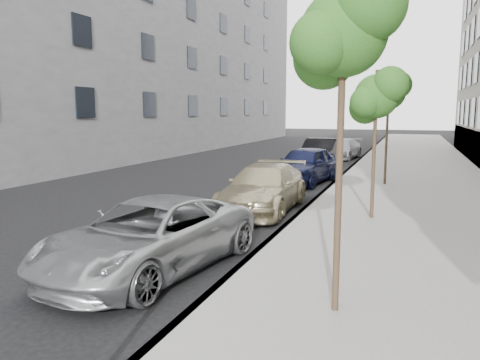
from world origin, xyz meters
The scene contains 11 objects.
ground centered at (0.00, 0.00, 0.00)m, with size 160.00×160.00×0.00m, color black.
sidewalk centered at (4.30, 24.00, 0.07)m, with size 6.40×72.00×0.14m, color gray.
curb centered at (1.18, 24.00, 0.07)m, with size 0.15×72.00×0.14m, color #9E9B93.
tree_near centered at (3.23, 1.50, 4.10)m, with size 1.58×1.38×4.75m.
tree_mid centered at (3.23, 8.00, 3.45)m, with size 1.56×1.36×4.09m.
tree_far centered at (3.23, 14.50, 3.79)m, with size 1.67×1.47×4.47m.
minivan centered at (-0.49, 2.43, 0.69)m, with size 2.28×4.95×1.38m, color #A2A4A6.
suv centered at (-0.10, 8.53, 0.71)m, with size 1.98×4.88×1.41m, color tan.
sedan_blue centered at (-0.10, 14.53, 0.79)m, with size 1.88×4.66×1.59m, color black.
sedan_black centered at (-0.55, 20.61, 0.79)m, with size 1.68×4.82×1.59m, color black.
sedan_rear centered at (-0.10, 25.85, 0.65)m, with size 1.82×4.47×1.30m, color #929599.
Camera 1 is at (4.14, -5.17, 3.05)m, focal length 35.00 mm.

